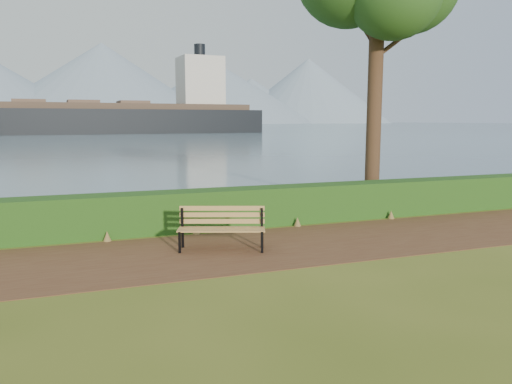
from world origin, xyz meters
name	(u,v)px	position (x,y,z in m)	size (l,w,h in m)	color
ground	(269,251)	(0.00, 0.00, 0.00)	(140.00, 140.00, 0.00)	#515D1A
path	(264,247)	(0.00, 0.30, 0.01)	(40.00, 3.40, 0.01)	#56301D
hedge	(233,208)	(0.00, 2.60, 0.50)	(32.00, 0.85, 1.00)	#1B4012
water	(81,125)	(0.00, 260.00, 0.01)	(700.00, 510.00, 0.00)	#425E6A
mountains	(63,87)	(-9.17, 406.05, 27.70)	(585.00, 190.00, 70.00)	gray
bench	(222,225)	(-0.92, 0.47, 0.53)	(1.91, 1.13, 0.93)	black
cargo_ship	(109,118)	(3.05, 95.96, 3.08)	(68.46, 14.64, 20.63)	black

